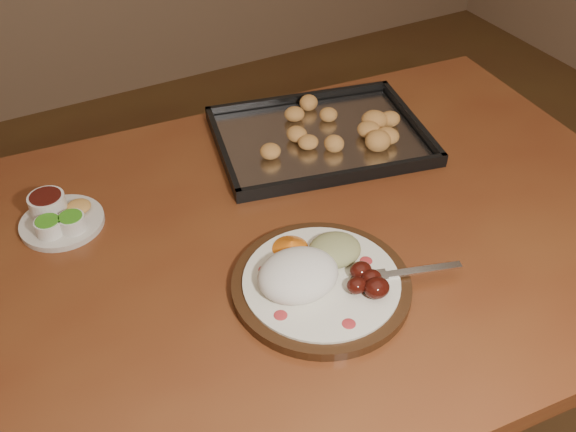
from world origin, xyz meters
TOP-DOWN VIEW (x-y plane):
  - ground at (0.00, 0.00)m, footprint 4.00×4.00m
  - dining_table at (-0.28, 0.02)m, footprint 1.56×1.01m
  - dinner_plate at (-0.24, -0.11)m, footprint 0.36×0.29m
  - condiment_saucer at (-0.57, 0.24)m, footprint 0.15×0.15m
  - baking_tray at (-0.03, 0.25)m, footprint 0.48×0.40m

SIDE VIEW (x-z plane):
  - ground at x=0.00m, z-range 0.00..0.00m
  - dining_table at x=-0.28m, z-range 0.28..1.03m
  - baking_tray at x=-0.03m, z-range 0.74..0.79m
  - condiment_saucer at x=-0.57m, z-range 0.74..0.79m
  - dinner_plate at x=-0.24m, z-range 0.74..0.80m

